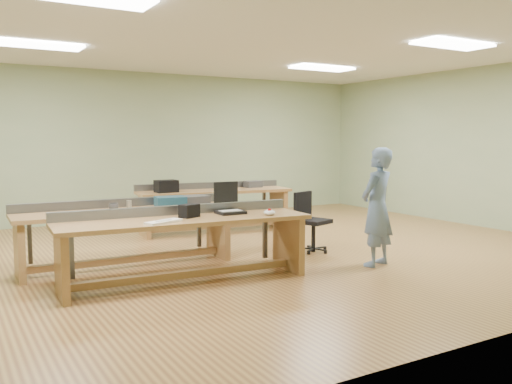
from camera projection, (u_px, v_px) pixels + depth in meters
floor at (245, 253)px, 7.89m from camera, size 10.00×10.00×0.00m
ceiling at (245, 43)px, 7.59m from camera, size 10.00×10.00×0.00m
wall_back at (151, 146)px, 11.18m from camera, size 10.00×0.04×3.00m
wall_front at (490, 159)px, 4.31m from camera, size 10.00×0.04×3.00m
wall_right at (475, 147)px, 10.25m from camera, size 0.04×8.00×3.00m
fluor_panels at (245, 45)px, 7.60m from camera, size 6.20×3.50×0.03m
workbench_front at (184, 234)px, 6.25m from camera, size 2.97×0.98×0.86m
workbench_mid at (126, 224)px, 7.00m from camera, size 2.79×0.82×0.86m
workbench_back at (214, 201)px, 9.66m from camera, size 2.79×1.02×0.86m
person at (377, 207)px, 7.04m from camera, size 0.65×0.53×1.55m
laptop_base at (231, 212)px, 6.57m from camera, size 0.33×0.27×0.04m
laptop_screen at (226, 192)px, 6.66m from camera, size 0.32×0.02×0.25m
keyboard at (164, 222)px, 5.86m from camera, size 0.47×0.31×0.03m
trackball_mouse at (270, 212)px, 6.45m from camera, size 0.17×0.19×0.07m
camera_bag at (189, 211)px, 6.27m from camera, size 0.26×0.22×0.15m
task_chair at (311, 230)px, 7.96m from camera, size 0.60×0.60×0.88m
parts_bin_teal at (170, 202)px, 7.24m from camera, size 0.44×0.35×0.14m
parts_bin_grey at (192, 200)px, 7.47m from camera, size 0.46×0.30×0.12m
mug at (114, 207)px, 6.84m from camera, size 0.16×0.16×0.10m
drinks_can at (129, 205)px, 6.95m from camera, size 0.08×0.08×0.12m
storage_box_back at (166, 186)px, 9.16m from camera, size 0.37×0.26×0.21m
tray_back at (253, 184)px, 10.10m from camera, size 0.30×0.22×0.12m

